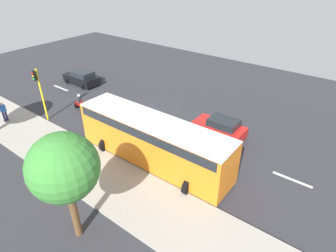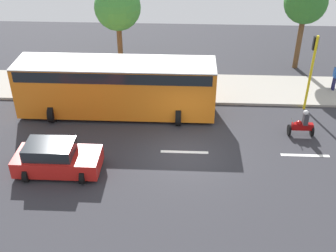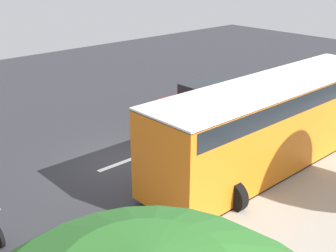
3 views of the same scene
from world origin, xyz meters
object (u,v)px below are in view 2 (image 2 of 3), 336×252
at_px(street_tree_south, 306,3).
at_px(pedestrian_near_signal, 335,76).
at_px(city_bus, 116,84).
at_px(street_tree_north, 118,8).
at_px(car_red, 56,159).
at_px(motorcycle, 302,125).
at_px(traffic_light_corner, 312,62).

bearing_deg(street_tree_south, pedestrian_near_signal, -156.47).
xyz_separation_m(city_bus, street_tree_north, (6.78, 0.79, 2.32)).
xyz_separation_m(car_red, pedestrian_near_signal, (8.91, -15.23, 0.35)).
relative_size(city_bus, street_tree_north, 1.91).
bearing_deg(motorcycle, car_red, 106.82).
height_order(motorcycle, pedestrian_near_signal, pedestrian_near_signal).
xyz_separation_m(car_red, motorcycle, (3.66, -12.09, -0.07)).
xyz_separation_m(city_bus, pedestrian_near_signal, (3.35, -13.20, -0.79)).
xyz_separation_m(car_red, street_tree_north, (12.33, -1.23, 3.45)).
relative_size(city_bus, street_tree_south, 1.82).
distance_m(car_red, city_bus, 6.02).
bearing_deg(car_red, street_tree_south, -47.30).
distance_m(pedestrian_near_signal, street_tree_south, 5.33).
bearing_deg(motorcycle, city_bus, 79.33).
relative_size(car_red, traffic_light_corner, 0.87).
height_order(motorcycle, street_tree_north, street_tree_north).
distance_m(city_bus, street_tree_north, 7.21).
distance_m(pedestrian_near_signal, traffic_light_corner, 3.73).
height_order(street_tree_north, street_tree_south, street_tree_south).
height_order(car_red, street_tree_south, street_tree_south).
bearing_deg(city_bus, pedestrian_near_signal, -75.75).
bearing_deg(pedestrian_near_signal, traffic_light_corner, 134.66).
bearing_deg(street_tree_north, pedestrian_near_signal, -103.74).
xyz_separation_m(pedestrian_near_signal, street_tree_south, (3.67, 1.60, 3.52)).
xyz_separation_m(motorcycle, street_tree_south, (8.92, -1.53, 3.93)).
bearing_deg(street_tree_south, traffic_light_corner, 173.33).
distance_m(street_tree_north, street_tree_south, 12.41).
bearing_deg(city_bus, motorcycle, -100.67).
bearing_deg(traffic_light_corner, car_red, 117.17).
bearing_deg(motorcycle, street_tree_north, 51.40).
xyz_separation_m(car_red, city_bus, (5.55, -2.02, 1.14)).
xyz_separation_m(motorcycle, pedestrian_near_signal, (5.25, -3.13, 0.42)).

